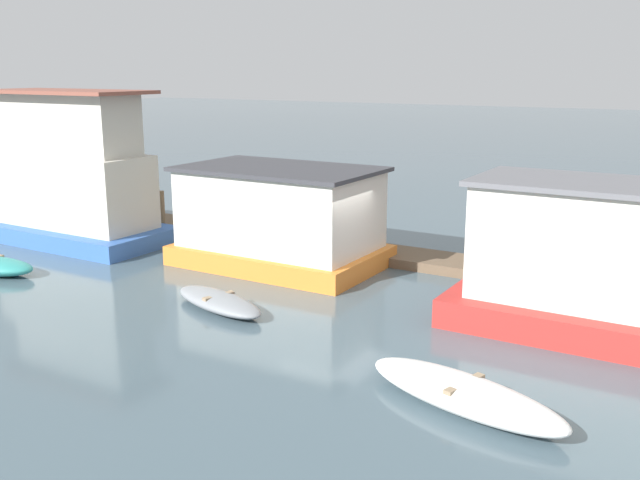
# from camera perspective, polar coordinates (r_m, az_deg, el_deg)

# --- Properties ---
(ground_plane) EXTENTS (200.00, 200.00, 0.00)m
(ground_plane) POSITION_cam_1_polar(r_m,az_deg,el_deg) (20.68, 1.42, -3.22)
(ground_plane) COLOR #475B66
(dock_walkway) EXTENTS (33.80, 1.75, 0.30)m
(dock_walkway) POSITION_cam_1_polar(r_m,az_deg,el_deg) (23.04, 4.88, -1.12)
(dock_walkway) COLOR brown
(dock_walkway) RESTS_ON ground_plane
(houseboat_blue) EXTENTS (7.05, 3.48, 5.27)m
(houseboat_blue) POSITION_cam_1_polar(r_m,az_deg,el_deg) (26.49, -19.25, 4.72)
(houseboat_blue) COLOR #3866B7
(houseboat_blue) RESTS_ON ground_plane
(houseboat_orange) EXTENTS (6.19, 3.90, 3.06)m
(houseboat_orange) POSITION_cam_1_polar(r_m,az_deg,el_deg) (22.02, -3.23, 1.77)
(houseboat_orange) COLOR orange
(houseboat_orange) RESTS_ON ground_plane
(houseboat_red) EXTENTS (5.95, 3.82, 3.48)m
(houseboat_red) POSITION_cam_1_polar(r_m,az_deg,el_deg) (17.71, 20.43, -1.64)
(houseboat_red) COLOR red
(houseboat_red) RESTS_ON ground_plane
(dinghy_grey) EXTENTS (3.36, 1.91, 0.41)m
(dinghy_grey) POSITION_cam_1_polar(r_m,az_deg,el_deg) (18.33, -8.10, -4.89)
(dinghy_grey) COLOR gray
(dinghy_grey) RESTS_ON ground_plane
(dinghy_white) EXTENTS (4.28, 2.29, 0.54)m
(dinghy_white) POSITION_cam_1_polar(r_m,az_deg,el_deg) (13.35, 11.45, -11.96)
(dinghy_white) COLOR white
(dinghy_white) RESTS_ON ground_plane
(mooring_post_far_right) EXTENTS (0.21, 0.21, 1.65)m
(mooring_post_far_right) POSITION_cam_1_polar(r_m,az_deg,el_deg) (26.68, -12.52, 2.11)
(mooring_post_far_right) COLOR #846B4C
(mooring_post_far_right) RESTS_ON ground_plane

